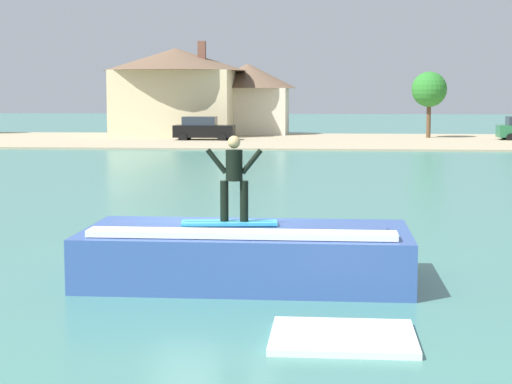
{
  "coord_description": "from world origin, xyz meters",
  "views": [
    {
      "loc": [
        2.51,
        -17.68,
        3.65
      ],
      "look_at": [
        0.86,
        0.97,
        1.5
      ],
      "focal_mm": 61.22,
      "sensor_mm": 36.0,
      "label": 1
    }
  ],
  "objects_px": {
    "surfboard": "(229,223)",
    "surfer": "(234,174)",
    "house_with_chimney": "(176,87)",
    "tree_tall_bare": "(429,90)",
    "wave_crest": "(246,254)",
    "house_small_cottage": "(248,95)",
    "car_near_shore": "(203,129)"
  },
  "relations": [
    {
      "from": "car_near_shore",
      "to": "wave_crest",
      "type": "bearing_deg",
      "value": -80.5
    },
    {
      "from": "house_small_cottage",
      "to": "tree_tall_bare",
      "type": "relative_size",
      "value": 1.59
    },
    {
      "from": "wave_crest",
      "to": "house_with_chimney",
      "type": "bearing_deg",
      "value": 101.66
    },
    {
      "from": "wave_crest",
      "to": "tree_tall_bare",
      "type": "relative_size",
      "value": 1.2
    },
    {
      "from": "surfboard",
      "to": "house_with_chimney",
      "type": "bearing_deg",
      "value": 101.3
    },
    {
      "from": "wave_crest",
      "to": "house_with_chimney",
      "type": "relative_size",
      "value": 0.54
    },
    {
      "from": "wave_crest",
      "to": "surfboard",
      "type": "height_order",
      "value": "surfboard"
    },
    {
      "from": "surfer",
      "to": "tree_tall_bare",
      "type": "relative_size",
      "value": 0.31
    },
    {
      "from": "house_with_chimney",
      "to": "tree_tall_bare",
      "type": "height_order",
      "value": "house_with_chimney"
    },
    {
      "from": "car_near_shore",
      "to": "house_small_cottage",
      "type": "bearing_deg",
      "value": 76.54
    },
    {
      "from": "car_near_shore",
      "to": "house_small_cottage",
      "type": "xyz_separation_m",
      "value": [
        2.37,
        9.91,
        2.47
      ]
    },
    {
      "from": "house_with_chimney",
      "to": "wave_crest",
      "type": "bearing_deg",
      "value": -78.34
    },
    {
      "from": "surfboard",
      "to": "tree_tall_bare",
      "type": "height_order",
      "value": "tree_tall_bare"
    },
    {
      "from": "car_near_shore",
      "to": "house_small_cottage",
      "type": "height_order",
      "value": "house_small_cottage"
    },
    {
      "from": "wave_crest",
      "to": "car_near_shore",
      "type": "height_order",
      "value": "car_near_shore"
    },
    {
      "from": "car_near_shore",
      "to": "house_with_chimney",
      "type": "distance_m",
      "value": 7.92
    },
    {
      "from": "surfer",
      "to": "tree_tall_bare",
      "type": "height_order",
      "value": "tree_tall_bare"
    },
    {
      "from": "house_with_chimney",
      "to": "tree_tall_bare",
      "type": "xyz_separation_m",
      "value": [
        20.19,
        -1.97,
        -0.21
      ]
    },
    {
      "from": "surfboard",
      "to": "car_near_shore",
      "type": "xyz_separation_m",
      "value": [
        -7.66,
        47.85,
        -0.23
      ]
    },
    {
      "from": "surfboard",
      "to": "house_small_cottage",
      "type": "distance_m",
      "value": 58.05
    },
    {
      "from": "wave_crest",
      "to": "surfer",
      "type": "bearing_deg",
      "value": -131.08
    },
    {
      "from": "surfer",
      "to": "tree_tall_bare",
      "type": "xyz_separation_m",
      "value": [
        9.23,
        52.41,
        1.72
      ]
    },
    {
      "from": "surfboard",
      "to": "tree_tall_bare",
      "type": "bearing_deg",
      "value": 79.92
    },
    {
      "from": "tree_tall_bare",
      "to": "surfboard",
      "type": "bearing_deg",
      "value": -100.08
    },
    {
      "from": "car_near_shore",
      "to": "house_small_cottage",
      "type": "distance_m",
      "value": 10.49
    },
    {
      "from": "wave_crest",
      "to": "car_near_shore",
      "type": "relative_size",
      "value": 1.41
    },
    {
      "from": "wave_crest",
      "to": "house_small_cottage",
      "type": "height_order",
      "value": "house_small_cottage"
    },
    {
      "from": "surfboard",
      "to": "surfer",
      "type": "distance_m",
      "value": 0.94
    },
    {
      "from": "house_small_cottage",
      "to": "car_near_shore",
      "type": "bearing_deg",
      "value": -103.46
    },
    {
      "from": "surfer",
      "to": "tree_tall_bare",
      "type": "distance_m",
      "value": 53.24
    },
    {
      "from": "car_near_shore",
      "to": "house_with_chimney",
      "type": "bearing_deg",
      "value": 116.1
    },
    {
      "from": "house_small_cottage",
      "to": "tree_tall_bare",
      "type": "bearing_deg",
      "value": -20.05
    }
  ]
}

